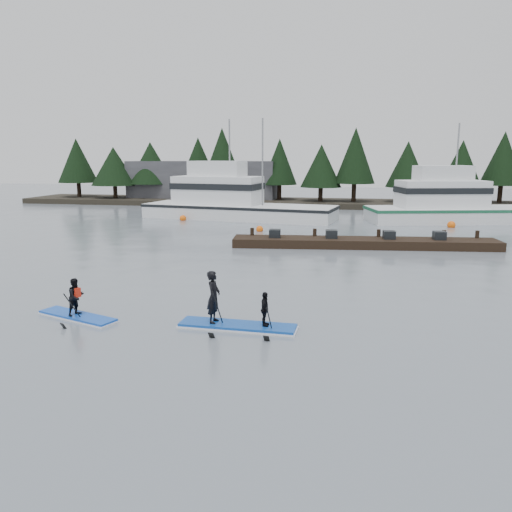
% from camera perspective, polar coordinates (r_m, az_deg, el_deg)
% --- Properties ---
extents(ground, '(160.00, 160.00, 0.00)m').
position_cam_1_polar(ground, '(16.96, -3.96, -7.53)').
color(ground, slate).
rests_on(ground, ground).
extents(far_shore, '(70.00, 8.00, 0.60)m').
position_cam_1_polar(far_shore, '(57.88, 6.96, 6.03)').
color(far_shore, '#2D281E').
rests_on(far_shore, ground).
extents(treeline, '(60.00, 4.00, 8.00)m').
position_cam_1_polar(treeline, '(57.91, 6.95, 5.73)').
color(treeline, black).
rests_on(treeline, ground).
extents(waterfront_building, '(18.00, 6.00, 5.00)m').
position_cam_1_polar(waterfront_building, '(62.30, -5.94, 8.44)').
color(waterfront_building, '#4C4C51').
rests_on(waterfront_building, ground).
extents(fishing_boat_large, '(17.81, 7.35, 9.80)m').
position_cam_1_polar(fishing_boat_large, '(45.47, -2.59, 5.26)').
color(fishing_boat_large, white).
rests_on(fishing_boat_large, ground).
extents(fishing_boat_medium, '(16.54, 8.24, 9.27)m').
position_cam_1_polar(fishing_boat_medium, '(46.29, 21.92, 4.48)').
color(fishing_boat_medium, white).
rests_on(fishing_boat_medium, ground).
extents(floating_dock, '(16.25, 3.91, 0.54)m').
position_cam_1_polar(floating_dock, '(31.44, 12.23, 1.48)').
color(floating_dock, black).
rests_on(floating_dock, ground).
extents(buoy_c, '(0.64, 0.64, 0.64)m').
position_cam_1_polar(buoy_c, '(42.46, 21.41, 3.07)').
color(buoy_c, '#F55F0C').
rests_on(buoy_c, ground).
extents(buoy_a, '(0.59, 0.59, 0.59)m').
position_cam_1_polar(buoy_a, '(44.46, -8.35, 4.06)').
color(buoy_a, '#F55F0C').
rests_on(buoy_a, ground).
extents(buoy_b, '(0.54, 0.54, 0.54)m').
position_cam_1_polar(buoy_b, '(37.44, 0.42, 2.85)').
color(buoy_b, '#F55F0C').
rests_on(buoy_b, ground).
extents(paddleboard_solo, '(3.18, 1.72, 1.86)m').
position_cam_1_polar(paddleboard_solo, '(18.26, -19.82, -5.22)').
color(paddleboard_solo, blue).
rests_on(paddleboard_solo, ground).
extents(paddleboard_duo, '(3.82, 1.19, 2.35)m').
position_cam_1_polar(paddleboard_duo, '(16.25, -2.67, -6.31)').
color(paddleboard_duo, '#1145A2').
rests_on(paddleboard_duo, ground).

